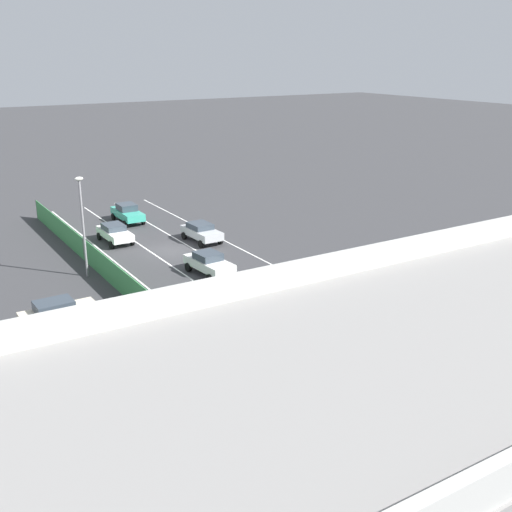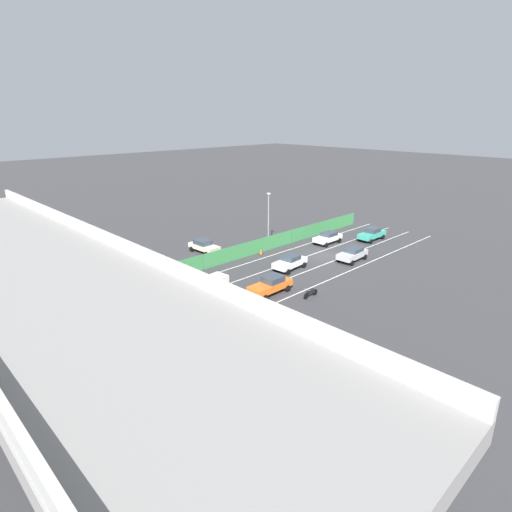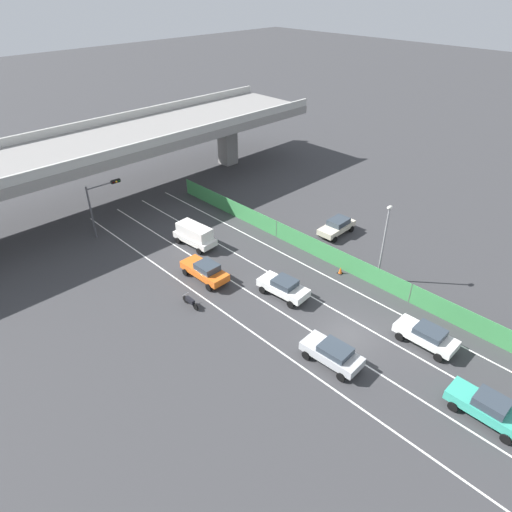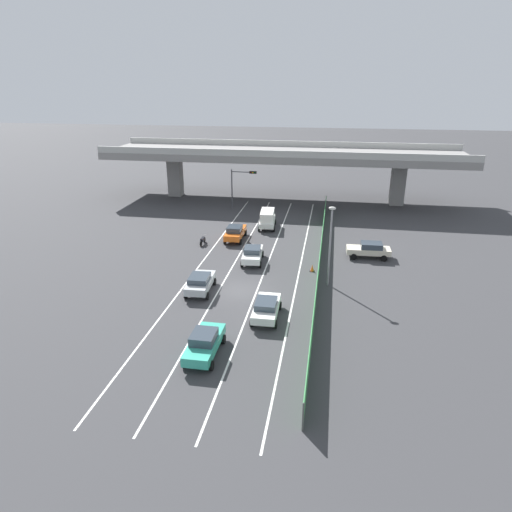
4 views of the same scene
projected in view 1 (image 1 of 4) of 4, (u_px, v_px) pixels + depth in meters
ground_plane at (172, 250)px, 49.73m from camera, size 300.00×300.00×0.00m
lane_line_left_edge at (265, 261)px, 47.08m from camera, size 0.14×48.65×0.01m
lane_line_mid_left at (228, 269)px, 45.44m from camera, size 0.14×48.65×0.01m
lane_line_mid_right at (188, 277)px, 43.81m from camera, size 0.14×48.65×0.01m
lane_line_right_edge at (145, 285)px, 42.18m from camera, size 0.14×48.65×0.01m
green_fence at (117, 278)px, 40.96m from camera, size 0.10×44.75×1.79m
car_taxi_teal at (127, 212)px, 57.65m from camera, size 1.97×4.64×1.73m
car_sedan_white at (209, 263)px, 44.04m from camera, size 2.29×4.48×1.61m
car_taxi_orange at (296, 281)px, 40.47m from camera, size 2.05×4.72×1.71m
car_sedan_silver at (201, 231)px, 51.69m from camera, size 2.20×4.34×1.57m
car_van_white at (308, 313)px, 34.72m from camera, size 2.31×4.62×2.15m
car_hatchback_white at (115, 232)px, 51.47m from camera, size 2.03×4.40×1.54m
motorcycle at (316, 269)px, 43.93m from camera, size 0.60×1.95×0.93m
parked_sedan_cream at (58, 312)px, 35.65m from camera, size 4.43×2.08×1.61m
traffic_light at (493, 297)px, 29.82m from camera, size 3.61×0.48×5.55m
street_lamp at (82, 217)px, 42.59m from camera, size 0.60×0.36×7.16m
traffic_cone at (122, 280)px, 42.32m from camera, size 0.47×0.47×0.67m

